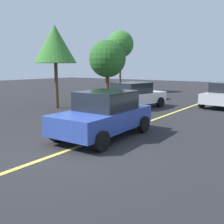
# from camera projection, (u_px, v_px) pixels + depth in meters

# --- Properties ---
(ground_plane) EXTENTS (80.00, 80.00, 0.00)m
(ground_plane) POSITION_uv_depth(u_px,v_px,m) (75.00, 148.00, 8.11)
(ground_plane) COLOR #262628
(lane_marking_centre) EXTENTS (28.00, 0.16, 0.01)m
(lane_marking_centre) POSITION_uv_depth(u_px,v_px,m) (127.00, 129.00, 10.50)
(lane_marking_centre) COLOR #E0D14C
(car_blue_mid_road) EXTENTS (4.10, 2.21, 1.66)m
(car_blue_mid_road) POSITION_uv_depth(u_px,v_px,m) (104.00, 114.00, 9.34)
(car_blue_mid_road) COLOR #2D479E
(car_blue_mid_road) RESTS_ON ground_plane
(car_white_near_curb) EXTENTS (4.56, 2.62, 1.60)m
(car_white_near_curb) POSITION_uv_depth(u_px,v_px,m) (133.00, 95.00, 15.78)
(car_white_near_curb) COLOR white
(car_white_near_curb) RESTS_ON ground_plane
(tree_left_verge) EXTENTS (2.52, 2.52, 4.99)m
(tree_left_verge) POSITION_uv_depth(u_px,v_px,m) (55.00, 44.00, 15.31)
(tree_left_verge) COLOR #513823
(tree_left_verge) RESTS_ON ground_plane
(tree_centre_verge) EXTENTS (2.62, 2.62, 6.03)m
(tree_centre_verge) POSITION_uv_depth(u_px,v_px,m) (120.00, 45.00, 25.20)
(tree_centre_verge) COLOR #513823
(tree_centre_verge) RESTS_ON ground_plane
(tree_right_verge) EXTENTS (2.81, 2.81, 4.54)m
(tree_right_verge) POSITION_uv_depth(u_px,v_px,m) (107.00, 59.00, 19.57)
(tree_right_verge) COLOR #513823
(tree_right_verge) RESTS_ON ground_plane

